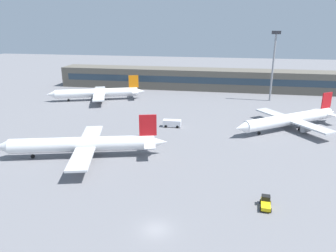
% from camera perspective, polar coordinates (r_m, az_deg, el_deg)
% --- Properties ---
extents(ground_plane, '(400.00, 400.00, 0.00)m').
position_cam_1_polar(ground_plane, '(85.25, 3.55, -2.11)').
color(ground_plane, slate).
extents(terminal_building, '(132.83, 12.13, 9.00)m').
position_cam_1_polar(terminal_building, '(147.12, 6.61, 8.26)').
color(terminal_building, '#5B564C').
rests_on(terminal_building, ground_plane).
extents(airplane_near, '(38.12, 27.07, 9.58)m').
position_cam_1_polar(airplane_near, '(75.13, -15.09, -3.21)').
color(airplane_near, silver).
rests_on(airplane_near, ground_plane).
extents(airplane_mid, '(31.89, 25.26, 9.29)m').
position_cam_1_polar(airplane_mid, '(97.43, 20.71, 1.08)').
color(airplane_mid, white).
rests_on(airplane_mid, ground_plane).
extents(airplane_far, '(36.22, 25.92, 9.30)m').
position_cam_1_polar(airplane_far, '(128.56, -12.60, 5.75)').
color(airplane_far, white).
rests_on(airplane_far, ground_plane).
extents(baggage_tug_yellow, '(2.05, 3.71, 1.75)m').
position_cam_1_polar(baggage_tug_yellow, '(57.06, 16.95, -12.90)').
color(baggage_tug_yellow, yellow).
rests_on(baggage_tug_yellow, ground_plane).
extents(service_van_white, '(5.25, 2.44, 2.08)m').
position_cam_1_polar(service_van_white, '(93.56, 0.71, 0.50)').
color(service_van_white, white).
rests_on(service_van_white, ground_plane).
extents(floodlight_tower_west, '(3.20, 0.80, 26.11)m').
position_cam_1_polar(floodlight_tower_west, '(128.69, 18.22, 10.84)').
color(floodlight_tower_west, gray).
rests_on(floodlight_tower_west, ground_plane).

